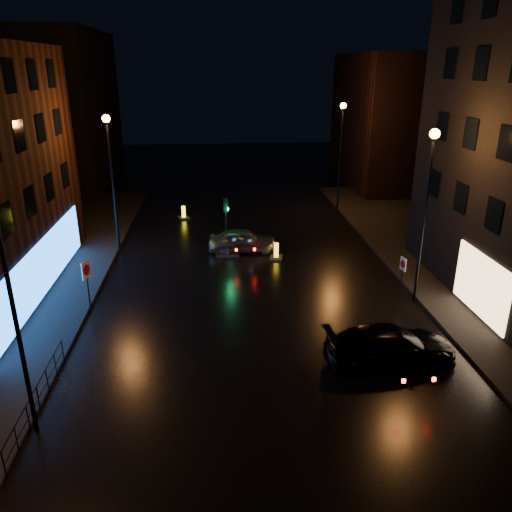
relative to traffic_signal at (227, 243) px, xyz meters
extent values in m
plane|color=black|center=(1.20, -14.00, -0.50)|extent=(120.00, 120.00, 0.00)
cube|color=black|center=(15.20, -6.00, -0.43)|extent=(12.00, 44.00, 0.15)
cube|color=black|center=(-14.80, 21.00, 6.50)|extent=(8.00, 16.00, 14.00)
cube|color=black|center=(16.20, 18.00, 5.50)|extent=(8.00, 14.00, 12.00)
cylinder|color=black|center=(-6.60, -16.00, 3.50)|extent=(0.14, 0.14, 8.00)
cylinder|color=black|center=(-6.60, 0.00, 3.50)|extent=(0.14, 0.14, 8.00)
cylinder|color=black|center=(-6.60, 0.00, 7.50)|extent=(0.20, 0.20, 0.25)
sphere|color=orange|center=(-6.60, 0.00, 7.65)|extent=(0.44, 0.44, 0.44)
cylinder|color=black|center=(9.00, -8.00, 3.50)|extent=(0.14, 0.14, 8.00)
cylinder|color=black|center=(9.00, -8.00, 7.50)|extent=(0.20, 0.20, 0.25)
sphere|color=orange|center=(9.00, -8.00, 7.65)|extent=(0.44, 0.44, 0.44)
cylinder|color=black|center=(9.00, 8.00, 3.50)|extent=(0.14, 0.14, 8.00)
cylinder|color=black|center=(9.00, 8.00, 7.50)|extent=(0.20, 0.20, 0.25)
sphere|color=orange|center=(9.00, 8.00, 7.65)|extent=(0.44, 0.44, 0.44)
cube|color=black|center=(0.00, 0.00, -0.44)|extent=(1.40, 2.40, 0.12)
cylinder|color=black|center=(0.00, 0.00, 0.90)|extent=(0.12, 0.12, 2.80)
cube|color=black|center=(0.00, 0.00, 2.50)|extent=(0.28, 0.22, 0.90)
cylinder|color=#0CFF59|center=(0.14, 0.00, 2.22)|extent=(0.05, 0.18, 0.18)
cylinder|color=black|center=(-6.80, -15.00, 0.47)|extent=(0.05, 6.00, 0.05)
cylinder|color=black|center=(-6.80, -15.00, 0.00)|extent=(0.04, 6.00, 0.04)
cylinder|color=black|center=(-6.80, -18.00, 0.00)|extent=(0.04, 0.04, 1.00)
cylinder|color=black|center=(-6.80, -15.00, 0.00)|extent=(0.04, 0.04, 1.00)
cylinder|color=black|center=(-6.80, -12.00, 0.00)|extent=(0.04, 0.04, 1.00)
imported|color=#A1A3A9|center=(1.01, -0.10, 0.22)|extent=(4.25, 1.73, 1.44)
imported|color=black|center=(5.97, -13.13, 0.25)|extent=(5.28, 2.42, 1.50)
cube|color=black|center=(2.95, -1.53, -0.46)|extent=(0.96, 1.24, 0.09)
cube|color=yellow|center=(2.95, -1.53, 0.01)|extent=(0.29, 0.22, 0.93)
cube|color=black|center=(2.95, -1.53, 0.01)|extent=(0.28, 0.08, 0.56)
cube|color=black|center=(-3.04, 7.47, -0.46)|extent=(1.07, 1.28, 0.09)
cube|color=#FEFF19|center=(-3.04, 7.47, 0.00)|extent=(0.30, 0.24, 0.91)
cube|color=black|center=(-3.04, 7.47, 0.00)|extent=(0.26, 0.12, 0.54)
cylinder|color=black|center=(-6.70, -7.68, 0.73)|extent=(0.07, 0.07, 2.47)
cube|color=white|center=(-6.70, -7.68, 1.63)|extent=(0.25, 0.60, 0.84)
cylinder|color=#B20C0C|center=(-6.67, -7.69, 1.63)|extent=(0.18, 0.48, 0.49)
cylinder|color=black|center=(8.57, -7.23, 0.49)|extent=(0.05, 0.05, 1.98)
cube|color=white|center=(8.57, -7.23, 1.21)|extent=(0.15, 0.49, 0.68)
cylinder|color=#B20C0C|center=(8.54, -7.24, 1.21)|extent=(0.10, 0.39, 0.40)
camera|label=1|loc=(-0.72, -29.48, 10.46)|focal=35.00mm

